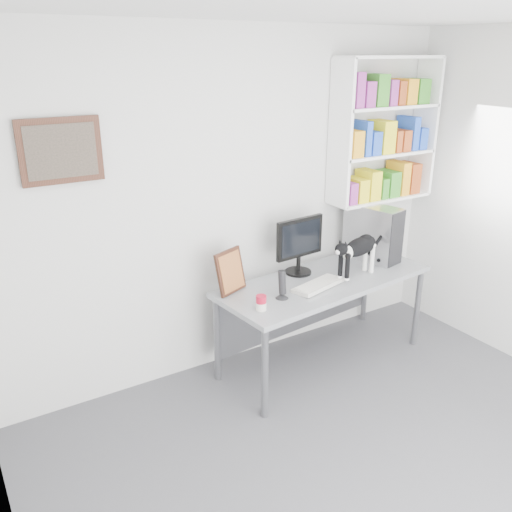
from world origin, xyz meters
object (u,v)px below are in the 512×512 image
monitor (299,245)px  cat (358,257)px  speaker (282,284)px  soup_can (261,303)px  pc_tower (372,233)px  keyboard (318,285)px  leaning_print (230,271)px  desk (323,321)px  bookshelf (385,131)px

monitor → cat: monitor is taller
speaker → soup_can: 0.26m
pc_tower → cat: 0.47m
keyboard → pc_tower: size_ratio=0.94×
pc_tower → soup_can: pc_tower is taller
leaning_print → cat: 1.06m
desk → cat: (0.25, -0.10, 0.56)m
bookshelf → keyboard: bookshelf is taller
keyboard → leaning_print: leaning_print is taller
leaning_print → soup_can: bearing=-106.8°
monitor → leaning_print: 0.66m
bookshelf → desk: (-0.85, -0.33, -1.47)m
pc_tower → speaker: bearing=-179.4°
keyboard → soup_can: (-0.59, -0.10, 0.04)m
pc_tower → soup_can: size_ratio=4.35×
desk → leaning_print: bearing=160.5°
speaker → soup_can: size_ratio=2.05×
desk → soup_can: (-0.75, -0.20, 0.44)m
keyboard → monitor: bearing=70.0°
monitor → soup_can: bearing=-151.0°
bookshelf → cat: bearing=-144.8°
monitor → speaker: 0.53m
desk → speaker: 0.72m
desk → monitor: size_ratio=3.75×
monitor → soup_can: (-0.63, -0.42, -0.19)m
bookshelf → cat: size_ratio=2.20×
soup_can → leaning_print: bearing=94.2°
bookshelf → pc_tower: bookshelf is taller
desk → speaker: size_ratio=8.01×
desk → monitor: (-0.11, 0.22, 0.62)m
keyboard → speaker: 0.37m
monitor → pc_tower: monitor is taller
monitor → keyboard: (-0.04, -0.32, -0.23)m
bookshelf → speaker: (-1.36, -0.45, -0.97)m
keyboard → pc_tower: bearing=4.3°
keyboard → soup_can: bearing=176.5°
monitor → desk: bearing=-66.8°
pc_tower → desk: bearing=-179.4°
keyboard → bookshelf: bearing=9.6°
speaker → keyboard: bearing=10.0°
desk → cat: size_ratio=3.24×
bookshelf → monitor: bookshelf is taller
desk → leaning_print: (-0.77, 0.19, 0.55)m
bookshelf → desk: size_ratio=0.68×
keyboard → leaning_print: 0.71m
speaker → soup_can: bearing=-153.5°
bookshelf → speaker: size_ratio=5.43×
bookshelf → leaning_print: bearing=-175.2°
bookshelf → keyboard: size_ratio=2.72×
monitor → cat: bearing=-46.0°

